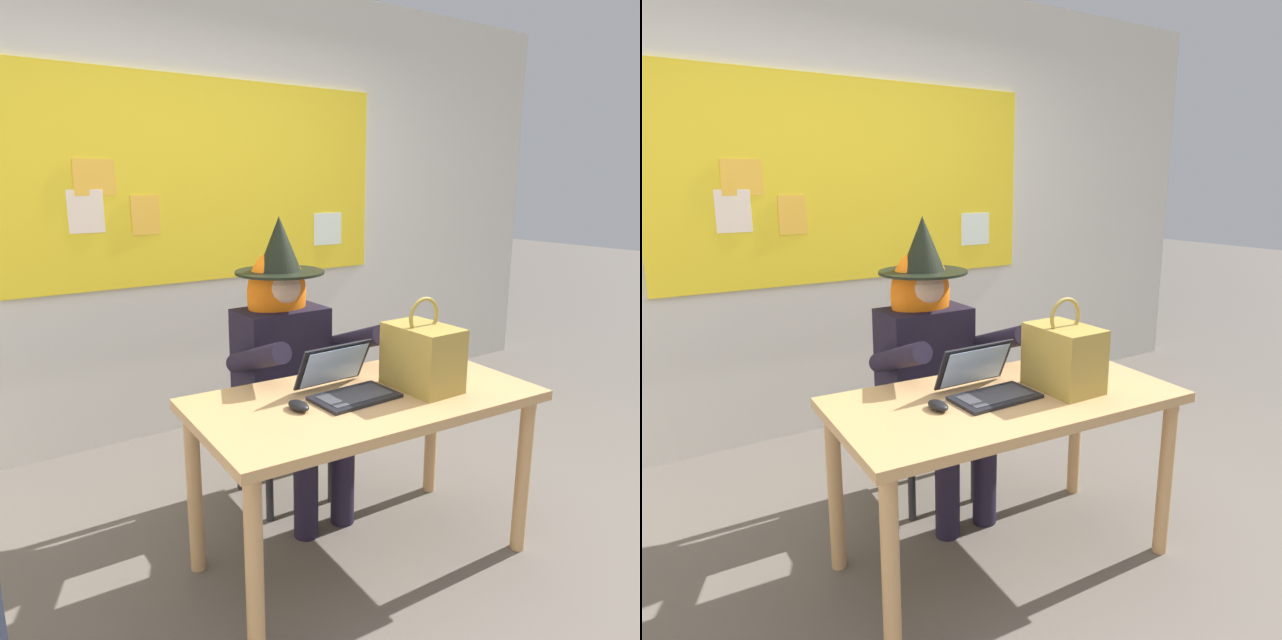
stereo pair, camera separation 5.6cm
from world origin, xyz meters
TOP-DOWN VIEW (x-y plane):
  - ground_plane at (0.00, 0.00)m, footprint 24.00×24.00m
  - wall_back_bulletin at (-0.00, 1.85)m, footprint 5.86×1.93m
  - desk_main at (-0.13, 0.10)m, footprint 1.40×0.78m
  - chair_at_desk at (-0.12, 0.81)m, footprint 0.44×0.44m
  - person_costumed at (-0.13, 0.69)m, footprint 0.59×0.67m
  - laptop at (-0.19, 0.15)m, footprint 0.33×0.29m
  - computer_mouse at (-0.43, 0.12)m, footprint 0.07×0.11m
  - handbag at (0.11, 0.04)m, footprint 0.20×0.30m

SIDE VIEW (x-z plane):
  - ground_plane at x=0.00m, z-range 0.00..0.00m
  - chair_at_desk at x=-0.12m, z-range 0.05..0.95m
  - desk_main at x=-0.13m, z-range 0.27..1.00m
  - computer_mouse at x=-0.43m, z-range 0.73..0.77m
  - laptop at x=-0.19m, z-range 0.68..0.87m
  - person_costumed at x=-0.13m, z-range 0.08..1.48m
  - handbag at x=0.11m, z-range 0.68..1.06m
  - wall_back_bulletin at x=0.00m, z-range 0.01..2.76m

